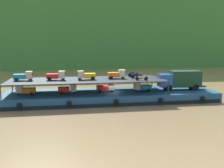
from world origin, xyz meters
TOP-DOWN VIEW (x-y plane):
  - ground_plane at (0.00, 0.00)m, footprint 400.00×400.00m
  - hillside_far_bank at (0.00, 66.15)m, footprint 139.28×28.66m
  - cargo_barge at (0.00, -0.03)m, footprint 32.83×9.12m
  - covered_lorry at (11.43, -0.16)m, footprint 7.92×2.56m
  - cargo_rack at (-3.80, 0.00)m, footprint 23.63×7.77m
  - mini_truck_lower_stern at (-12.89, -0.30)m, footprint 2.79×1.29m
  - mini_truck_lower_aft at (-6.74, -0.44)m, footprint 2.75×1.22m
  - mini_truck_lower_mid at (-0.86, 0.04)m, footprint 2.76×1.24m
  - mini_truck_lower_fore at (4.91, -0.37)m, footprint 2.75×1.22m
  - mini_truck_upper_stern at (-13.18, 0.34)m, footprint 2.76×1.23m
  - mini_truck_upper_mid at (-8.40, 0.04)m, footprint 2.77×1.26m
  - mini_truck_upper_fore at (-3.90, -0.19)m, footprint 2.76×1.23m
  - mini_truck_upper_bow at (0.94, 0.38)m, footprint 2.75×1.21m
  - motorcycle_upper_port at (4.23, -2.33)m, footprint 1.89×0.55m
  - motorcycle_upper_centre at (4.13, 0.00)m, footprint 1.90×0.55m
  - motorcycle_upper_stbd at (4.14, 2.33)m, footprint 1.90×0.55m

SIDE VIEW (x-z plane):
  - ground_plane at x=0.00m, z-range 0.00..0.00m
  - cargo_barge at x=0.00m, z-range 0.00..1.50m
  - mini_truck_lower_stern at x=-12.89m, z-range 1.50..2.88m
  - mini_truck_lower_aft at x=-6.74m, z-range 1.50..2.88m
  - mini_truck_lower_mid at x=-0.86m, z-range 1.50..2.88m
  - mini_truck_lower_fore at x=4.91m, z-range 1.50..2.88m
  - covered_lorry at x=11.43m, z-range 1.64..4.74m
  - cargo_rack at x=-3.80m, z-range 2.44..4.44m
  - motorcycle_upper_port at x=4.23m, z-range 3.50..4.37m
  - motorcycle_upper_centre at x=4.13m, z-range 3.50..4.37m
  - motorcycle_upper_stbd at x=4.14m, z-range 3.50..4.37m
  - mini_truck_upper_stern at x=-13.18m, z-range 3.50..4.88m
  - mini_truck_upper_mid at x=-8.40m, z-range 3.50..4.88m
  - mini_truck_upper_fore at x=-3.90m, z-range 3.50..4.88m
  - mini_truck_upper_bow at x=0.94m, z-range 3.50..4.88m
  - hillside_far_bank at x=0.00m, z-range 2.44..41.05m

